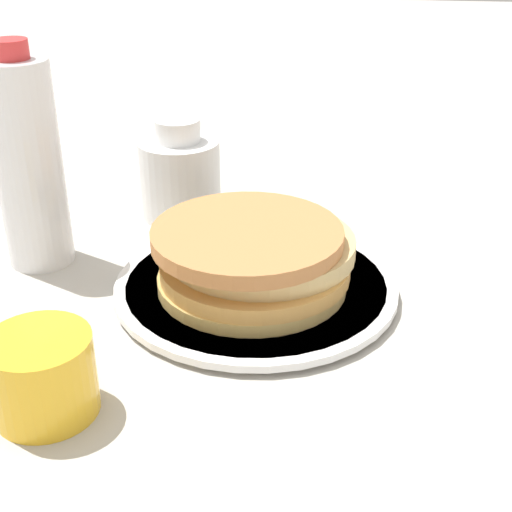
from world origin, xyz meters
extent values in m
plane|color=#BCB7AD|center=(0.00, 0.00, 0.00)|extent=(4.00, 4.00, 0.00)
cylinder|color=white|center=(-0.02, 0.03, 0.01)|extent=(0.25, 0.25, 0.01)
cylinder|color=white|center=(-0.02, 0.03, 0.01)|extent=(0.27, 0.27, 0.01)
cylinder|color=tan|center=(-0.01, 0.03, 0.02)|extent=(0.18, 0.18, 0.01)
cylinder|color=#D0974B|center=(-0.01, 0.03, 0.03)|extent=(0.18, 0.18, 0.01)
cylinder|color=#D9B978|center=(-0.02, 0.03, 0.05)|extent=(0.18, 0.18, 0.02)
cylinder|color=#C07D47|center=(-0.01, 0.02, 0.06)|extent=(0.18, 0.18, 0.01)
cylinder|color=yellow|center=(0.18, -0.11, 0.03)|extent=(0.08, 0.08, 0.06)
cylinder|color=white|center=(-0.19, -0.08, 0.05)|extent=(0.09, 0.09, 0.09)
cylinder|color=white|center=(-0.19, -0.08, 0.10)|extent=(0.05, 0.05, 0.03)
cylinder|color=white|center=(-0.06, -0.20, 0.10)|extent=(0.07, 0.07, 0.21)
cylinder|color=red|center=(-0.06, -0.20, 0.22)|extent=(0.03, 0.03, 0.02)
camera|label=1|loc=(0.57, 0.10, 0.35)|focal=50.00mm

